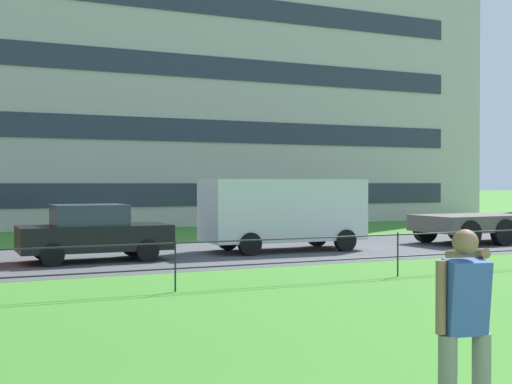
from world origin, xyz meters
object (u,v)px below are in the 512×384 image
at_px(person_thrower, 464,322).
at_px(panel_van_far_right, 283,210).
at_px(car_black_right, 94,233).
at_px(apartment_building_background, 150,52).

relative_size(person_thrower, panel_van_far_right, 0.34).
bearing_deg(car_black_right, person_thrower, -88.04).
bearing_deg(person_thrower, car_black_right, 91.96).
bearing_deg(apartment_building_background, person_thrower, -100.86).
xyz_separation_m(car_black_right, panel_van_far_right, (5.97, 0.43, 0.49)).
distance_m(person_thrower, apartment_building_background, 34.89).
relative_size(panel_van_far_right, apartment_building_background, 0.14).
relative_size(car_black_right, panel_van_far_right, 0.80).
bearing_deg(car_black_right, panel_van_far_right, 4.08).
xyz_separation_m(panel_van_far_right, apartment_building_background, (0.88, 18.76, 8.32)).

